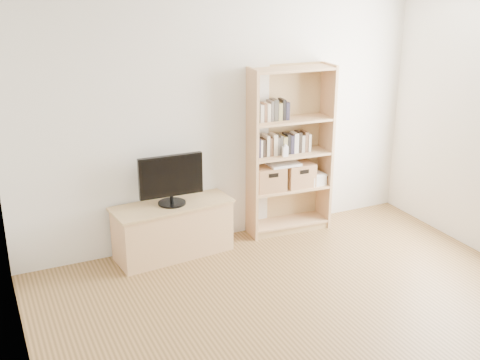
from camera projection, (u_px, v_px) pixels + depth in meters
floor at (356, 360)px, 4.57m from camera, size 4.50×5.00×0.01m
back_wall at (224, 121)px, 6.26m from camera, size 4.50×0.02×2.60m
left_wall at (25, 267)px, 3.24m from camera, size 0.02×5.00×2.60m
ceiling at (383, 5)px, 3.69m from camera, size 4.50×5.00×0.01m
tv_stand at (173, 230)px, 6.16m from camera, size 1.21×0.55×0.54m
bookshelf at (290, 151)px, 6.53m from camera, size 0.94×0.39×1.85m
television at (171, 180)px, 5.97m from camera, size 0.65×0.07×0.51m
books_row_mid at (289, 143)px, 6.52m from camera, size 0.77×0.18×0.20m
books_row_upper at (272, 111)px, 6.32m from camera, size 0.38×0.15×0.20m
baby_monitor at (285, 152)px, 6.39m from camera, size 0.06×0.04×0.11m
basket_left at (269, 178)px, 6.54m from camera, size 0.35×0.29×0.27m
basket_right at (298, 174)px, 6.66m from camera, size 0.32×0.27×0.26m
laptop at (283, 164)px, 6.53m from camera, size 0.35×0.26×0.03m
magazine_stack at (315, 179)px, 6.76m from camera, size 0.17×0.24×0.11m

